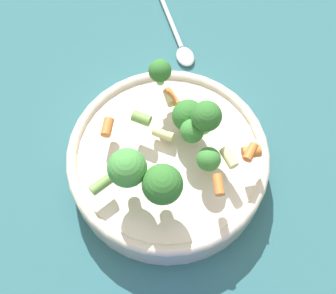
{
  "coord_description": "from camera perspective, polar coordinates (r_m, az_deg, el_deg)",
  "views": [
    {
      "loc": [
        0.18,
        -0.17,
        0.57
      ],
      "look_at": [
        0.0,
        0.0,
        0.07
      ],
      "focal_mm": 50.0,
      "sensor_mm": 36.0,
      "label": 1
    }
  ],
  "objects": [
    {
      "name": "ground_plane",
      "position": [
        0.62,
        -0.0,
        -2.82
      ],
      "size": [
        3.0,
        3.0,
        0.0
      ],
      "primitive_type": "plane",
      "color": "#2D6066"
    },
    {
      "name": "bowl",
      "position": [
        0.6,
        -0.0,
        -1.73
      ],
      "size": [
        0.25,
        0.25,
        0.05
      ],
      "color": "beige",
      "rests_on": "ground_plane"
    },
    {
      "name": "pasta_salad",
      "position": [
        0.53,
        0.39,
        0.08
      ],
      "size": [
        0.17,
        0.17,
        0.08
      ],
      "color": "#8CB766",
      "rests_on": "bowl"
    },
    {
      "name": "spoon",
      "position": [
        0.73,
        1.18,
        13.16
      ],
      "size": [
        0.16,
        0.09,
        0.01
      ],
      "rotation": [
        0.0,
        0.0,
        12.1
      ],
      "color": "silver",
      "rests_on": "ground_plane"
    }
  ]
}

